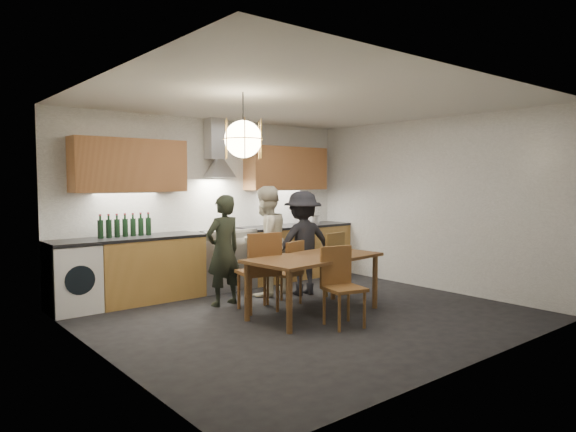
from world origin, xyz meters
TOP-DOWN VIEW (x-y plane):
  - ground at (0.00, 0.00)m, footprint 5.00×5.00m
  - room_shell at (0.00, 0.00)m, footprint 5.02×4.52m
  - counter_run at (0.02, 1.95)m, footprint 5.00×0.62m
  - range_stove at (0.00, 1.94)m, footprint 0.90×0.60m
  - wall_fixtures at (0.00, 2.07)m, footprint 4.30×0.54m
  - pendant_lamp at (-1.00, -0.10)m, footprint 0.43×0.43m
  - dining_table at (0.08, -0.05)m, footprint 1.80×1.02m
  - chair_back_left at (-0.37, 0.45)m, footprint 0.54×0.54m
  - chair_back_mid at (0.14, 0.50)m, footprint 0.48×0.48m
  - chair_back_right at (1.00, 0.63)m, footprint 0.46×0.46m
  - chair_front at (0.00, -0.58)m, footprint 0.49×0.49m
  - person_left at (-0.53, 1.06)m, footprint 0.57×0.40m
  - person_mid at (0.25, 1.18)m, footprint 0.85×0.71m
  - person_right at (0.71, 0.89)m, footprint 1.07×0.75m
  - mixing_bowl at (0.96, 1.94)m, footprint 0.34×0.34m
  - stock_pot at (1.88, 1.95)m, footprint 0.26×0.26m
  - wine_bottles at (-1.48, 2.02)m, footprint 0.74×0.07m

SIDE VIEW (x-z plane):
  - ground at x=0.00m, z-range 0.00..0.00m
  - range_stove at x=0.00m, z-range -0.02..0.90m
  - counter_run at x=0.02m, z-range 0.00..0.90m
  - chair_back_mid at x=0.14m, z-range 0.06..0.92m
  - chair_front at x=0.00m, z-range 0.07..0.96m
  - chair_back_right at x=1.00m, z-range 0.07..0.97m
  - chair_back_left at x=-0.37m, z-range 0.07..1.09m
  - dining_table at x=0.08m, z-range 0.28..1.01m
  - person_left at x=-0.53m, z-range 0.00..1.47m
  - person_right at x=0.71m, z-range 0.00..1.50m
  - person_mid at x=0.25m, z-range 0.00..1.58m
  - mixing_bowl at x=0.96m, z-range 0.90..0.97m
  - stock_pot at x=1.88m, z-range 0.90..1.04m
  - wine_bottles at x=-1.48m, z-range 0.90..1.21m
  - room_shell at x=0.00m, z-range 0.40..3.01m
  - wall_fixtures at x=0.00m, z-range 1.32..2.42m
  - pendant_lamp at x=-1.00m, z-range 1.75..2.45m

